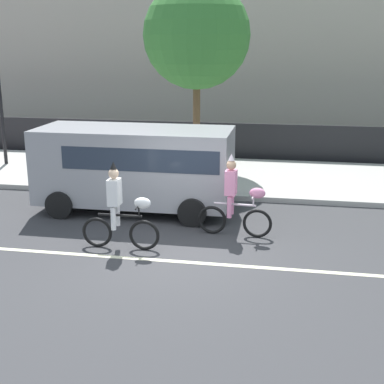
{
  "coord_description": "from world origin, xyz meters",
  "views": [
    {
      "loc": [
        2.19,
        -10.35,
        4.3
      ],
      "look_at": [
        0.1,
        1.2,
        1.0
      ],
      "focal_mm": 50.0,
      "sensor_mm": 36.0,
      "label": 1
    }
  ],
  "objects": [
    {
      "name": "parade_cyclist_pink",
      "position": [
        1.1,
        1.23,
        0.84
      ],
      "size": [
        1.72,
        0.5,
        1.92
      ],
      "color": "black",
      "rests_on": "ground"
    },
    {
      "name": "fence_line",
      "position": [
        0.0,
        9.4,
        0.7
      ],
      "size": [
        40.0,
        0.08,
        1.4
      ],
      "primitive_type": "cube",
      "color": "black",
      "rests_on": "ground"
    },
    {
      "name": "building_backdrop",
      "position": [
        -1.23,
        18.0,
        3.46
      ],
      "size": [
        28.0,
        8.0,
        6.93
      ],
      "primitive_type": "cube",
      "color": "#B2A899",
      "rests_on": "ground"
    },
    {
      "name": "road_centre_line",
      "position": [
        0.0,
        -0.5,
        0.0
      ],
      "size": [
        36.0,
        0.14,
        0.01
      ],
      "primitive_type": "cube",
      "color": "beige",
      "rests_on": "ground"
    },
    {
      "name": "street_tree_far_corner",
      "position": [
        -0.85,
        7.3,
        4.5
      ],
      "size": [
        3.47,
        3.47,
        6.1
      ],
      "color": "brown",
      "rests_on": "sidewalk_curb"
    },
    {
      "name": "parked_van_grey",
      "position": [
        -1.61,
        2.7,
        1.28
      ],
      "size": [
        5.0,
        2.22,
        2.18
      ],
      "color": "#99999E",
      "rests_on": "ground"
    },
    {
      "name": "ground_plane",
      "position": [
        0.0,
        0.0,
        0.0
      ],
      "size": [
        80.0,
        80.0,
        0.0
      ],
      "primitive_type": "plane",
      "color": "#38383A"
    },
    {
      "name": "parade_cyclist_zebra",
      "position": [
        -1.23,
        -0.0,
        0.84
      ],
      "size": [
        1.72,
        0.5,
        1.92
      ],
      "color": "black",
      "rests_on": "ground"
    },
    {
      "name": "sidewalk_curb",
      "position": [
        0.0,
        6.5,
        0.07
      ],
      "size": [
        60.0,
        5.0,
        0.15
      ],
      "primitive_type": "cube",
      "color": "#ADAAA3",
      "rests_on": "ground"
    }
  ]
}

